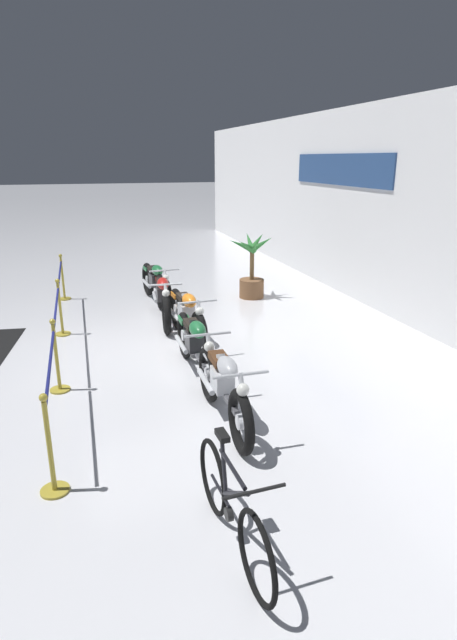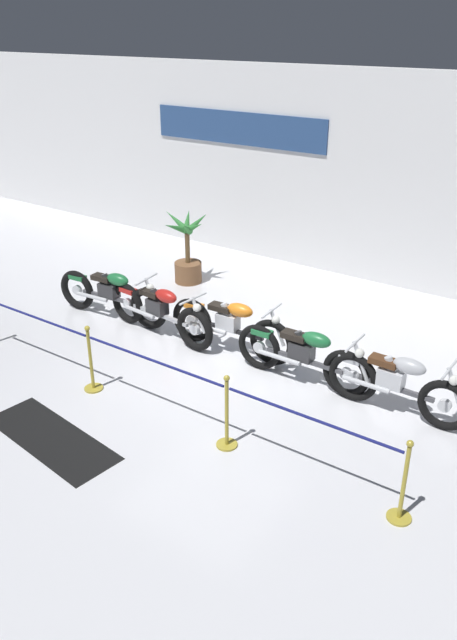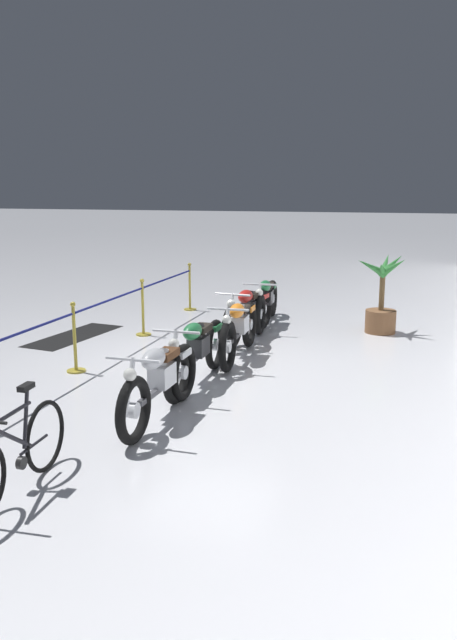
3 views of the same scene
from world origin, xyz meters
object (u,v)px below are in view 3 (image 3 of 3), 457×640
stanchion_mid_left (143,316)px  stanchion_far_left (146,297)px  motorcycle_green_3 (197,351)px  bicycle (16,455)px  motorcycle_silver_4 (160,381)px  potted_palm_left_of_row (381,300)px  motorcycle_orange_2 (239,329)px  floor_banner (74,336)px  stanchion_mid_right (75,348)px  motorcycle_red_1 (249,313)px  motorcycle_green_0 (266,301)px

stanchion_mid_left → stanchion_far_left: bearing=180.0°
motorcycle_green_3 → bicycle: 3.46m
motorcycle_silver_4 → potted_palm_left_of_row: size_ratio=1.42×
motorcycle_silver_4 → motorcycle_orange_2: bearing=176.8°
motorcycle_orange_2 → floor_banner: motorcycle_orange_2 is taller
motorcycle_silver_4 → stanchion_mid_right: bearing=-126.8°
motorcycle_red_1 → stanchion_mid_left: size_ratio=2.29×
potted_palm_left_of_row → stanchion_far_left: 4.38m
bicycle → stanchion_mid_left: stanchion_mid_left is taller
motorcycle_orange_2 → motorcycle_silver_4: bearing=-3.2°
motorcycle_green_3 → floor_banner: motorcycle_green_3 is taller
potted_palm_left_of_row → stanchion_far_left: (1.31, -4.18, 0.08)m
potted_palm_left_of_row → floor_banner: potted_palm_left_of_row is taller
motorcycle_orange_2 → bicycle: 4.95m
stanchion_far_left → motorcycle_silver_4: bearing=25.8°
potted_palm_left_of_row → motorcycle_silver_4: bearing=-22.5°
motorcycle_orange_2 → potted_palm_left_of_row: size_ratio=1.52×
stanchion_far_left → motorcycle_green_3: bearing=35.9°
stanchion_mid_right → motorcycle_orange_2: bearing=123.2°
motorcycle_orange_2 → stanchion_mid_right: (1.39, -2.12, -0.13)m
motorcycle_green_0 → motorcycle_red_1: motorcycle_green_0 is taller
stanchion_mid_right → floor_banner: bearing=-149.2°
stanchion_far_left → floor_banner: 1.50m
bicycle → floor_banner: bearing=-154.4°
bicycle → potted_palm_left_of_row: bearing=159.7°
stanchion_mid_right → bicycle: bearing=22.3°
motorcycle_green_3 → floor_banner: bearing=-123.7°
motorcycle_orange_2 → stanchion_far_left: size_ratio=0.31×
potted_palm_left_of_row → stanchion_mid_left: 4.44m
stanchion_mid_left → stanchion_mid_right: (2.43, 0.00, 0.00)m
stanchion_mid_right → potted_palm_left_of_row: bearing=133.0°
motorcycle_green_3 → stanchion_mid_left: 3.17m
stanchion_far_left → stanchion_mid_left: bearing=0.0°
motorcycle_green_0 → motorcycle_silver_4: size_ratio=1.12×
motorcycle_green_0 → bicycle: 7.45m
motorcycle_silver_4 → stanchion_far_left: 4.51m
motorcycle_silver_4 → bicycle: bicycle is taller
motorcycle_red_1 → floor_banner: (0.74, -3.12, -0.47)m
motorcycle_red_1 → motorcycle_green_3: bearing=0.1°
stanchion_mid_left → floor_banner: bearing=-70.0°
floor_banner → motorcycle_green_0: bearing=128.7°
stanchion_mid_left → bicycle: bearing=13.7°
motorcycle_orange_2 → motorcycle_green_3: (1.47, -0.19, -0.00)m
stanchion_far_left → stanchion_mid_left: 0.37m
motorcycle_orange_2 → stanchion_far_left: (-1.20, -2.12, 0.21)m
stanchion_mid_left → stanchion_mid_right: bearing=0.0°
motorcycle_green_0 → motorcycle_orange_2: size_ratio=1.06×
motorcycle_green_0 → potted_palm_left_of_row: size_ratio=1.60×
motorcycle_silver_4 → stanchion_mid_left: stanchion_mid_left is taller
motorcycle_green_3 → motorcycle_silver_4: motorcycle_green_3 is taller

